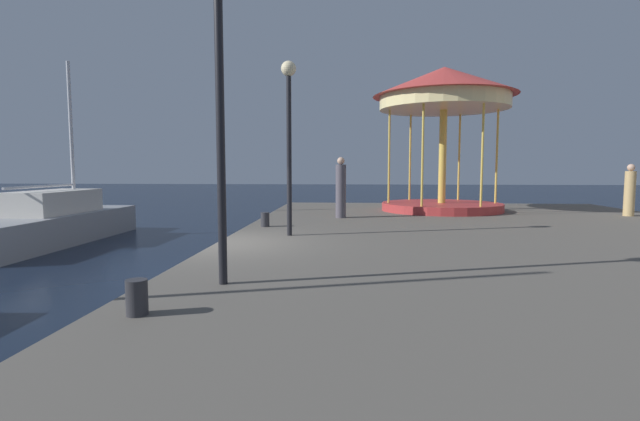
{
  "coord_description": "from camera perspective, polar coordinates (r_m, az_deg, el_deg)",
  "views": [
    {
      "loc": [
        2.95,
        -10.06,
        2.44
      ],
      "look_at": [
        2.04,
        3.44,
        1.21
      ],
      "focal_mm": 26.45,
      "sensor_mm": 36.0,
      "label": 1
    }
  ],
  "objects": [
    {
      "name": "ground_plane",
      "position": [
        10.76,
        -12.28,
        -8.02
      ],
      "size": [
        120.0,
        120.0,
        0.0
      ],
      "primitive_type": "plane",
      "color": "black"
    },
    {
      "name": "quay_dock",
      "position": [
        11.0,
        24.92,
        -5.98
      ],
      "size": [
        13.78,
        24.18,
        0.8
      ],
      "primitive_type": "cube",
      "color": "#5B564F",
      "rests_on": "ground"
    },
    {
      "name": "sailboat_grey",
      "position": [
        17.49,
        -29.79,
        -1.35
      ],
      "size": [
        2.22,
        7.38,
        6.06
      ],
      "color": "gray",
      "rests_on": "ground"
    },
    {
      "name": "carousel",
      "position": [
        18.74,
        14.75,
        12.43
      ],
      "size": [
        5.33,
        5.33,
        5.4
      ],
      "color": "#B23333",
      "rests_on": "quay_dock"
    },
    {
      "name": "lamp_post_mid_promenade",
      "position": [
        6.81,
        -12.08,
        16.24
      ],
      "size": [
        0.36,
        0.36,
        4.33
      ],
      "color": "black",
      "rests_on": "quay_dock"
    },
    {
      "name": "lamp_post_far_end",
      "position": [
        11.43,
        -3.79,
        11.27
      ],
      "size": [
        0.36,
        0.36,
        4.15
      ],
      "color": "black",
      "rests_on": "quay_dock"
    },
    {
      "name": "bollard_center",
      "position": [
        5.7,
        -21.28,
        -9.76
      ],
      "size": [
        0.24,
        0.24,
        0.4
      ],
      "primitive_type": "cylinder",
      "color": "#2D2D33",
      "rests_on": "quay_dock"
    },
    {
      "name": "bollard_south",
      "position": [
        13.23,
        -6.66,
        -1.09
      ],
      "size": [
        0.24,
        0.24,
        0.4
      ],
      "primitive_type": "cylinder",
      "color": "#2D2D33",
      "rests_on": "quay_dock"
    },
    {
      "name": "person_mid_promenade",
      "position": [
        15.47,
        2.53,
        2.58
      ],
      "size": [
        0.34,
        0.34,
        1.99
      ],
      "color": "#514C56",
      "rests_on": "quay_dock"
    },
    {
      "name": "person_near_carousel",
      "position": [
        19.17,
        33.36,
        1.91
      ],
      "size": [
        0.34,
        0.34,
        1.77
      ],
      "color": "tan",
      "rests_on": "quay_dock"
    }
  ]
}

